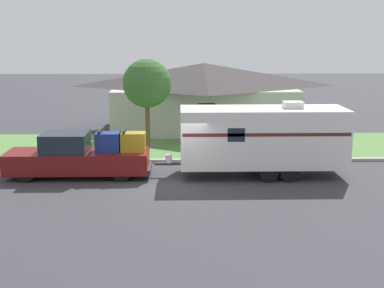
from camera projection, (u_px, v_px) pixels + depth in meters
The scene contains 8 objects.
ground_plane at pixel (176, 184), 21.85m from camera, with size 120.00×120.00×0.00m, color #38383D.
curb_strip at pixel (176, 161), 25.50m from camera, with size 80.00×0.30×0.14m.
lawn_strip at pixel (177, 146), 29.08m from camera, with size 80.00×7.00×0.03m.
house_across_street at pixel (204, 95), 34.07m from camera, with size 12.06×7.77×4.19m.
pickup_truck at pixel (80, 156), 22.76m from camera, with size 6.12×1.95×2.03m.
travel_trailer at pixel (263, 137), 22.79m from camera, with size 8.14×2.40×3.21m.
mailbox at pixel (345, 137), 26.13m from camera, with size 0.48×0.20×1.39m.
tree_in_yard at pixel (147, 84), 27.84m from camera, with size 2.55×2.55×4.74m.
Camera 1 is at (0.12, -21.06, 6.05)m, focal length 50.00 mm.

